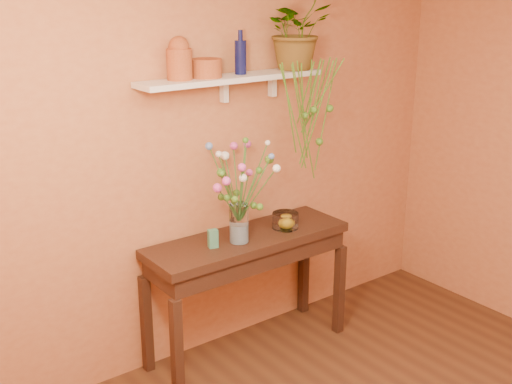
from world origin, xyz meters
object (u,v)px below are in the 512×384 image
object	(u,v)px
spider_plant	(297,29)
glass_vase	(239,226)
blue_bottle	(241,56)
glass_bowl	(285,221)
terracotta_jug	(179,59)
sideboard	(248,253)
bouquet	(238,174)

from	to	relation	value
spider_plant	glass_vase	distance (m)	1.37
blue_bottle	glass_bowl	world-z (taller)	blue_bottle
terracotta_jug	glass_bowl	world-z (taller)	terracotta_jug
sideboard	spider_plant	size ratio (longest dim) A/B	2.72
spider_plant	bouquet	world-z (taller)	spider_plant
glass_vase	bouquet	size ratio (longest dim) A/B	0.49
terracotta_jug	blue_bottle	xyz separation A→B (m)	(0.45, -0.01, -0.01)
terracotta_jug	spider_plant	distance (m)	0.91
blue_bottle	spider_plant	size ratio (longest dim) A/B	0.53
spider_plant	bouquet	distance (m)	1.06
blue_bottle	glass_vase	bearing A→B (deg)	-129.73
sideboard	blue_bottle	size ratio (longest dim) A/B	5.17
spider_plant	glass_bowl	bearing A→B (deg)	-142.51
sideboard	terracotta_jug	world-z (taller)	terracotta_jug
sideboard	glass_vase	world-z (taller)	glass_vase
blue_bottle	spider_plant	world-z (taller)	spider_plant
glass_bowl	bouquet	bearing A→B (deg)	179.71
glass_vase	sideboard	bearing A→B (deg)	25.58
bouquet	glass_bowl	distance (m)	0.57
blue_bottle	bouquet	size ratio (longest dim) A/B	0.52
sideboard	glass_vase	bearing A→B (deg)	-154.42
terracotta_jug	blue_bottle	world-z (taller)	blue_bottle
sideboard	glass_vase	size ratio (longest dim) A/B	5.47
terracotta_jug	spider_plant	world-z (taller)	spider_plant
sideboard	bouquet	bearing A→B (deg)	-159.60
glass_vase	bouquet	bearing A→B (deg)	64.71
terracotta_jug	bouquet	size ratio (longest dim) A/B	0.48
terracotta_jug	bouquet	distance (m)	0.80
glass_bowl	terracotta_jug	bearing A→B (deg)	165.39
terracotta_jug	glass_bowl	xyz separation A→B (m)	(0.69, -0.18, -1.14)
terracotta_jug	glass_vase	world-z (taller)	terracotta_jug
glass_bowl	glass_vase	bearing A→B (deg)	-178.28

